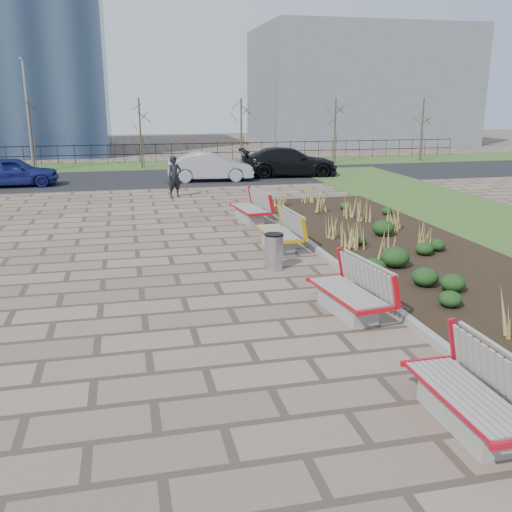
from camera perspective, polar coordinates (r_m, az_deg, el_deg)
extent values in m
plane|color=#766251|center=(9.04, -5.09, -11.10)|extent=(120.00, 120.00, 0.00)
cube|color=black|center=(15.45, 15.70, -0.04)|extent=(4.50, 18.00, 0.10)
cube|color=gray|center=(14.49, 7.57, -0.50)|extent=(0.16, 18.00, 0.15)
cube|color=#33511E|center=(36.26, -11.39, 8.87)|extent=(80.00, 5.00, 0.04)
cube|color=black|center=(30.31, -10.99, 7.61)|extent=(80.00, 7.00, 0.02)
cylinder|color=#B2B2B7|center=(13.82, 1.80, 0.40)|extent=(0.45, 0.45, 0.87)
imported|color=black|center=(24.31, -8.14, 7.86)|extent=(0.74, 0.63, 1.72)
imported|color=navy|center=(29.27, -23.16, 7.76)|extent=(4.11, 1.79, 1.38)
imported|color=#989A9F|center=(28.91, -4.58, 8.88)|extent=(4.33, 1.80, 1.39)
imported|color=black|center=(30.63, 3.30, 9.38)|extent=(5.32, 2.51, 1.50)
cube|color=slate|center=(54.27, 10.25, 16.31)|extent=(18.00, 12.00, 10.00)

